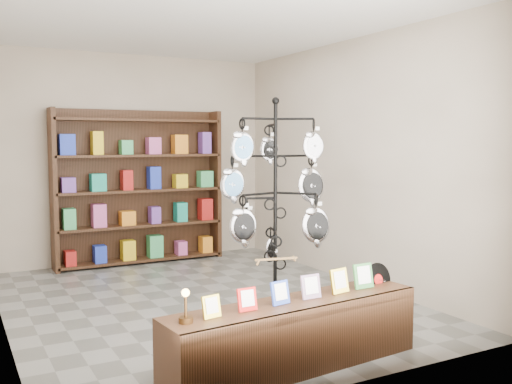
# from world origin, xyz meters

# --- Properties ---
(ground) EXTENTS (5.00, 5.00, 0.00)m
(ground) POSITION_xyz_m (0.00, 0.00, 0.00)
(ground) COLOR slate
(ground) RESTS_ON ground
(room_envelope) EXTENTS (5.00, 5.00, 5.00)m
(room_envelope) POSITION_xyz_m (0.00, 0.00, 1.85)
(room_envelope) COLOR #C2B19C
(room_envelope) RESTS_ON ground
(display_tree) EXTENTS (1.16, 1.14, 2.17)m
(display_tree) POSITION_xyz_m (0.36, -0.96, 1.25)
(display_tree) COLOR black
(display_tree) RESTS_ON ground
(front_shelf) EXTENTS (2.19, 0.64, 0.76)m
(front_shelf) POSITION_xyz_m (-0.10, -2.06, 0.27)
(front_shelf) COLOR black
(front_shelf) RESTS_ON ground
(back_shelving) EXTENTS (2.42, 0.36, 2.20)m
(back_shelving) POSITION_xyz_m (0.00, 2.30, 1.03)
(back_shelving) COLOR black
(back_shelving) RESTS_ON ground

